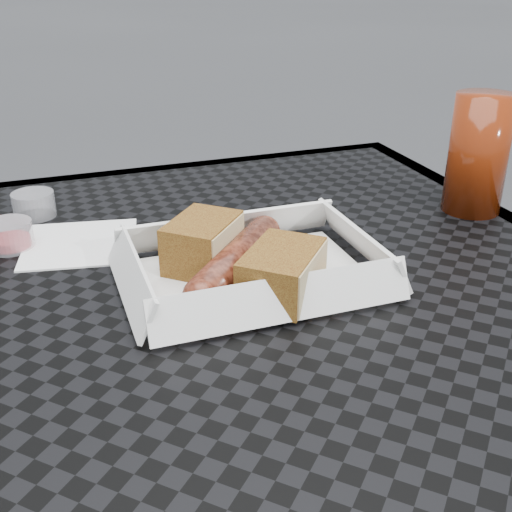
{
  "coord_description": "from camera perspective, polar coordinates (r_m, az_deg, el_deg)",
  "views": [
    {
      "loc": [
        -0.14,
        -0.51,
        1.04
      ],
      "look_at": [
        0.04,
        0.0,
        0.78
      ],
      "focal_mm": 45.0,
      "sensor_mm": 36.0,
      "label": 1
    }
  ],
  "objects": [
    {
      "name": "bread_far",
      "position": [
        0.59,
        2.31,
        -1.49
      ],
      "size": [
        0.1,
        0.1,
        0.04
      ],
      "primitive_type": "cube",
      "rotation": [
        0.0,
        0.0,
        0.85
      ],
      "color": "brown",
      "rests_on": "food_tray"
    },
    {
      "name": "condiment_cup_sauce",
      "position": [
        0.74,
        -21.07,
        1.73
      ],
      "size": [
        0.05,
        0.05,
        0.03
      ],
      "primitive_type": "cylinder",
      "color": "maroon",
      "rests_on": "patio_table"
    },
    {
      "name": "food_tray",
      "position": [
        0.63,
        -0.31,
        -1.92
      ],
      "size": [
        0.22,
        0.15,
        0.0
      ],
      "primitive_type": "cube",
      "color": "white",
      "rests_on": "patio_table"
    },
    {
      "name": "napkin",
      "position": [
        0.73,
        -15.34,
        1.08
      ],
      "size": [
        0.14,
        0.14,
        0.0
      ],
      "primitive_type": "cube",
      "rotation": [
        0.0,
        0.0,
        -0.18
      ],
      "color": "white",
      "rests_on": "patio_table"
    },
    {
      "name": "bread_near",
      "position": [
        0.64,
        -4.77,
        1.16
      ],
      "size": [
        0.09,
        0.1,
        0.05
      ],
      "primitive_type": "cube",
      "rotation": [
        0.0,
        0.0,
        0.85
      ],
      "color": "brown",
      "rests_on": "food_tray"
    },
    {
      "name": "bratwurst",
      "position": [
        0.62,
        -1.79,
        -0.41
      ],
      "size": [
        0.13,
        0.15,
        0.03
      ],
      "rotation": [
        0.0,
        0.0,
        0.85
      ],
      "color": "maroon",
      "rests_on": "food_tray"
    },
    {
      "name": "condiment_cup_empty",
      "position": [
        0.82,
        -19.14,
        4.34
      ],
      "size": [
        0.05,
        0.05,
        0.03
      ],
      "primitive_type": "cylinder",
      "color": "silver",
      "rests_on": "patio_table"
    },
    {
      "name": "veg_garnish",
      "position": [
        0.61,
        5.83,
        -2.92
      ],
      "size": [
        0.03,
        0.03,
        0.0
      ],
      "color": "#F1530A",
      "rests_on": "food_tray"
    },
    {
      "name": "drink_glass",
      "position": [
        0.82,
        19.14,
        8.55
      ],
      "size": [
        0.07,
        0.07,
        0.14
      ],
      "primitive_type": "cylinder",
      "color": "#611D08",
      "rests_on": "patio_table"
    },
    {
      "name": "patio_table",
      "position": [
        0.65,
        -3.32,
        -8.95
      ],
      "size": [
        0.8,
        0.8,
        0.74
      ],
      "color": "black",
      "rests_on": "ground"
    }
  ]
}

